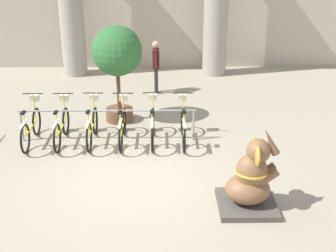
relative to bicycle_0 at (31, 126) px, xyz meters
The scene contains 11 objects.
ground_plane 3.08m from the bicycle_0, 37.15° to the right, with size 60.00×60.00×0.00m, color #9E937F.
bike_rack 1.77m from the bicycle_0, ahead, with size 4.12×0.05×0.77m.
bicycle_0 is the anchor object (origin of this frame).
bicycle_1 0.70m from the bicycle_0, ahead, with size 0.48×1.70×1.08m.
bicycle_2 1.41m from the bicycle_0, ahead, with size 0.48×1.70×1.08m.
bicycle_3 2.11m from the bicycle_0, ahead, with size 0.48×1.70×1.08m.
bicycle_4 2.82m from the bicycle_0, ahead, with size 0.48×1.70×1.08m.
bicycle_5 3.52m from the bicycle_0, ahead, with size 0.48×1.70×1.08m.
elephant_statue 5.39m from the bicycle_0, 31.69° to the right, with size 1.03×1.03×1.55m.
person_pedestrian 4.69m from the bicycle_0, 52.20° to the left, with size 0.21×0.47×1.60m.
potted_tree 2.71m from the bicycle_0, 35.99° to the left, with size 1.26×1.26×2.48m.
Camera 1 is at (0.61, -8.19, 4.56)m, focal length 50.00 mm.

